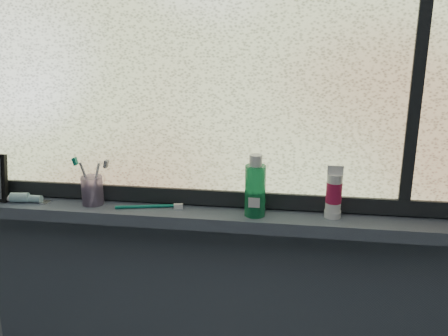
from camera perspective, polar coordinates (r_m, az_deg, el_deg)
wall_back at (r=1.58m, az=-1.47°, el=3.84°), size 3.00×0.01×2.50m
windowsill at (r=1.59m, az=-1.87°, el=-5.58°), size 1.62×0.14×0.04m
window_pane at (r=1.52m, az=-1.70°, el=13.96°), size 1.50×0.01×1.00m
frame_bottom at (r=1.62m, az=-1.58°, el=-3.29°), size 1.60×0.03×0.05m
frame_mullion at (r=1.53m, az=21.58°, el=12.84°), size 0.03×0.03×1.00m
toothpaste_tube at (r=1.77m, az=-21.78°, el=-3.18°), size 0.19×0.05×0.03m
toothbrush_cup at (r=1.68m, az=-14.82°, el=-2.49°), size 0.07×0.07×0.09m
toothbrush_lying at (r=1.62m, az=-8.99°, el=-4.27°), size 0.23×0.08×0.02m
mouthwash_bottle at (r=1.52m, az=3.59°, el=-2.01°), size 0.07×0.07×0.16m
cream_tube at (r=1.54m, az=12.47°, el=-2.48°), size 0.05×0.05×0.12m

